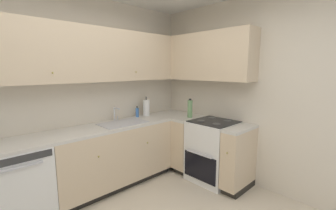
{
  "coord_description": "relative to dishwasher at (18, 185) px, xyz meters",
  "views": [
    {
      "loc": [
        -1.16,
        -1.35,
        1.66
      ],
      "look_at": [
        0.97,
        0.86,
        1.18
      ],
      "focal_mm": 24.17,
      "sensor_mm": 36.0,
      "label": 1
    }
  ],
  "objects": [
    {
      "name": "oil_bottle",
      "position": [
        2.32,
        -0.43,
        0.61
      ],
      "size": [
        0.08,
        0.08,
        0.3
      ],
      "color": "#729E66",
      "rests_on": "countertop_right"
    },
    {
      "name": "oven_range",
      "position": [
        2.34,
        -0.89,
        0.02
      ],
      "size": [
        0.68,
        0.62,
        1.05
      ],
      "color": "white",
      "rests_on": "ground_plane"
    },
    {
      "name": "lower_cabinets_right",
      "position": [
        2.32,
        -0.84,
        0.0
      ],
      "size": [
        0.62,
        1.14,
        0.86
      ],
      "color": "beige",
      "rests_on": "ground_plane"
    },
    {
      "name": "dishwasher",
      "position": [
        0.0,
        0.0,
        0.0
      ],
      "size": [
        0.6,
        0.63,
        0.86
      ],
      "color": "white",
      "rests_on": "ground_plane"
    },
    {
      "name": "lower_cabinets_back",
      "position": [
        1.16,
        0.0,
        0.0
      ],
      "size": [
        1.71,
        0.62,
        0.86
      ],
      "color": "beige",
      "rests_on": "ground_plane"
    },
    {
      "name": "soap_bottle",
      "position": [
        1.73,
        0.18,
        0.54
      ],
      "size": [
        0.05,
        0.05,
        0.18
      ],
      "color": "#3F72BF",
      "rests_on": "countertop_back"
    },
    {
      "name": "wall_back",
      "position": [
        0.75,
        0.33,
        0.89
      ],
      "size": [
        3.83,
        0.05,
        2.65
      ],
      "primitive_type": "cube",
      "color": "beige",
      "rests_on": "ground_plane"
    },
    {
      "name": "upper_cabinets_right",
      "position": [
        2.46,
        -0.54,
        1.42
      ],
      "size": [
        0.32,
        1.69,
        0.71
      ],
      "color": "beige"
    },
    {
      "name": "sink",
      "position": [
        1.32,
        -0.03,
        0.42
      ],
      "size": [
        0.65,
        0.4,
        0.1
      ],
      "color": "#B7B7BC",
      "rests_on": "countertop_back"
    },
    {
      "name": "faucet",
      "position": [
        1.32,
        0.18,
        0.59
      ],
      "size": [
        0.07,
        0.16,
        0.21
      ],
      "color": "silver",
      "rests_on": "countertop_back"
    },
    {
      "name": "countertop_back",
      "position": [
        1.16,
        0.0,
        0.45
      ],
      "size": [
        2.92,
        0.6,
        0.03
      ],
      "primitive_type": "cube",
      "color": "beige",
      "rests_on": "lower_cabinets_back"
    },
    {
      "name": "paper_towel_roll",
      "position": [
        1.9,
        0.16,
        0.6
      ],
      "size": [
        0.11,
        0.11,
        0.33
      ],
      "color": "white",
      "rests_on": "countertop_back"
    },
    {
      "name": "wall_right",
      "position": [
        2.64,
        -1.41,
        0.89
      ],
      "size": [
        0.05,
        3.52,
        2.65
      ],
      "primitive_type": "cube",
      "color": "beige",
      "rests_on": "ground_plane"
    },
    {
      "name": "upper_cabinets_back",
      "position": [
        1.0,
        0.14,
        1.42
      ],
      "size": [
        2.6,
        0.34,
        0.71
      ],
      "color": "beige"
    },
    {
      "name": "countertop_right",
      "position": [
        2.32,
        -0.84,
        0.45
      ],
      "size": [
        0.6,
        1.14,
        0.03
      ],
      "color": "beige",
      "rests_on": "lower_cabinets_right"
    }
  ]
}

